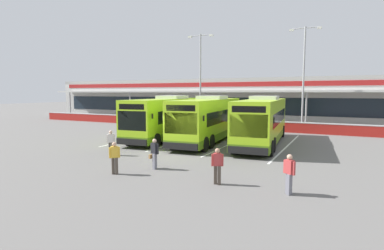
% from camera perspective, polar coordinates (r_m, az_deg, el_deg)
% --- Properties ---
extents(ground_plane, '(200.00, 200.00, 0.00)m').
position_cam_1_polar(ground_plane, '(20.79, -3.03, -5.21)').
color(ground_plane, '#605E5B').
extents(terminal_building, '(70.00, 13.00, 6.00)m').
position_cam_1_polar(terminal_building, '(45.80, 13.68, 4.57)').
color(terminal_building, '#B7B7B2').
rests_on(terminal_building, ground).
extents(red_barrier_wall, '(60.00, 0.40, 1.10)m').
position_cam_1_polar(red_barrier_wall, '(33.97, 9.00, 0.06)').
color(red_barrier_wall, maroon).
rests_on(red_barrier_wall, ground).
extents(coach_bus_leftmost, '(3.86, 12.33, 3.78)m').
position_cam_1_polar(coach_bus_leftmost, '(27.50, -4.46, 1.30)').
color(coach_bus_leftmost, '#9ED11E').
rests_on(coach_bus_leftmost, ground).
extents(coach_bus_left_centre, '(3.86, 12.33, 3.78)m').
position_cam_1_polar(coach_bus_left_centre, '(25.67, 3.13, 0.97)').
color(coach_bus_left_centre, '#9ED11E').
rests_on(coach_bus_left_centre, ground).
extents(coach_bus_centre, '(3.86, 12.33, 3.78)m').
position_cam_1_polar(coach_bus_centre, '(24.76, 12.92, 0.64)').
color(coach_bus_centre, '#9ED11E').
rests_on(coach_bus_centre, ground).
extents(bay_stripe_far_west, '(0.14, 13.00, 0.01)m').
position_cam_1_polar(bay_stripe_far_west, '(29.10, -8.09, -2.01)').
color(bay_stripe_far_west, silver).
rests_on(bay_stripe_far_west, ground).
extents(bay_stripe_west, '(0.14, 13.00, 0.01)m').
position_cam_1_polar(bay_stripe_west, '(26.98, -0.69, -2.59)').
color(bay_stripe_west, silver).
rests_on(bay_stripe_west, ground).
extents(bay_stripe_mid_west, '(0.14, 13.00, 0.01)m').
position_cam_1_polar(bay_stripe_mid_west, '(25.38, 7.81, -3.19)').
color(bay_stripe_mid_west, silver).
rests_on(bay_stripe_mid_west, ground).
extents(bay_stripe_centre, '(0.14, 13.00, 0.01)m').
position_cam_1_polar(bay_stripe_centre, '(24.40, 17.22, -3.78)').
color(bay_stripe_centre, silver).
rests_on(bay_stripe_centre, ground).
extents(pedestrian_with_handbag, '(0.64, 0.42, 1.62)m').
position_cam_1_polar(pedestrian_with_handbag, '(16.49, -6.99, -5.17)').
color(pedestrian_with_handbag, slate).
rests_on(pedestrian_with_handbag, ground).
extents(pedestrian_in_dark_coat, '(0.50, 0.41, 1.62)m').
position_cam_1_polar(pedestrian_in_dark_coat, '(12.96, 17.58, -8.44)').
color(pedestrian_in_dark_coat, slate).
rests_on(pedestrian_in_dark_coat, ground).
extents(pedestrian_child, '(0.44, 0.45, 1.62)m').
position_cam_1_polar(pedestrian_child, '(15.80, -14.16, -5.75)').
color(pedestrian_child, '#4C4238').
rests_on(pedestrian_child, ground).
extents(pedestrian_near_bin, '(0.52, 0.34, 1.62)m').
position_cam_1_polar(pedestrian_near_bin, '(13.70, 4.73, -7.39)').
color(pedestrian_near_bin, '#4C4238').
rests_on(pedestrian_near_bin, ground).
extents(pedestrian_approaching_bus, '(0.46, 0.43, 1.62)m').
position_cam_1_polar(pedestrian_approaching_bus, '(20.57, -14.81, -3.05)').
color(pedestrian_approaching_bus, '#4C4238').
rests_on(pedestrian_approaching_bus, ground).
extents(lamp_post_west, '(3.24, 0.28, 11.00)m').
position_cam_1_polar(lamp_post_west, '(37.70, 1.57, 9.44)').
color(lamp_post_west, '#9E9EA3').
rests_on(lamp_post_west, ground).
extents(lamp_post_centre, '(3.24, 0.28, 11.00)m').
position_cam_1_polar(lamp_post_centre, '(35.53, 20.02, 9.29)').
color(lamp_post_centre, '#9E9EA3').
rests_on(lamp_post_centre, ground).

